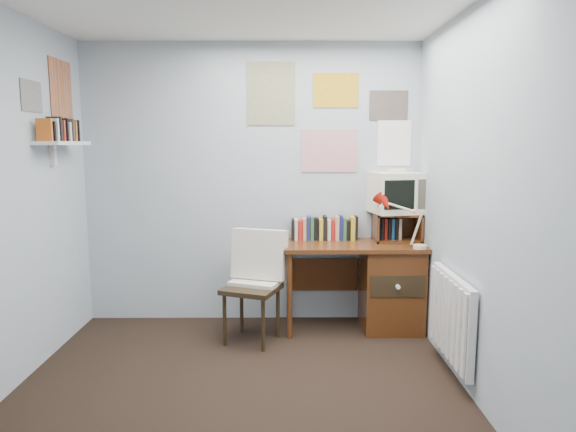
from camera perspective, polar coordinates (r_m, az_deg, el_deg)
name	(u,v)px	position (r m, az deg, el deg)	size (l,w,h in m)	color
ground	(235,416)	(3.31, -5.91, -21.23)	(3.50, 3.50, 0.00)	black
back_wall	(252,184)	(4.65, -4.08, 3.52)	(3.00, 0.02, 2.50)	#A9B4C1
right_wall	(496,209)	(3.14, 22.15, 0.72)	(0.02, 3.50, 2.50)	#A9B4C1
desk	(384,283)	(4.60, 10.65, -7.34)	(1.20, 0.55, 0.76)	#5D3015
desk_chair	(252,289)	(4.22, -4.07, -8.08)	(0.45, 0.43, 0.89)	black
desk_lamp	(421,224)	(4.33, 14.53, -0.90)	(0.28, 0.24, 0.40)	red
tv_riser	(397,227)	(4.63, 11.99, -1.21)	(0.40, 0.30, 0.25)	#5D3015
crt_tv	(396,191)	(4.61, 11.90, 2.75)	(0.41, 0.38, 0.39)	#ECE5C5
book_row	(325,227)	(4.61, 4.12, -1.28)	(0.60, 0.14, 0.22)	#5D3015
radiator	(451,317)	(3.81, 17.71, -10.66)	(0.09, 0.80, 0.60)	white
wall_shelf	(63,143)	(4.32, -23.75, 7.42)	(0.20, 0.62, 0.24)	white
posters_back	(330,117)	(4.64, 4.66, 10.92)	(1.20, 0.01, 0.90)	white
posters_left	(47,92)	(4.37, -25.19, 12.33)	(0.01, 0.70, 0.60)	white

